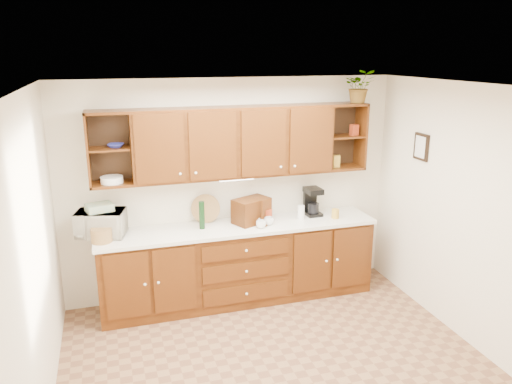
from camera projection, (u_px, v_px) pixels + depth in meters
floor at (279, 368)px, 4.70m from camera, size 4.00×4.00×0.00m
ceiling at (283, 88)px, 3.99m from camera, size 4.00×4.00×0.00m
back_wall at (232, 189)px, 5.96m from camera, size 4.00×0.00×4.00m
left_wall at (33, 267)px, 3.79m from camera, size 0.00×3.50×3.50m
right_wall at (472, 218)px, 4.91m from camera, size 0.00×3.50×3.50m
base_cabinets at (239, 264)px, 5.91m from camera, size 3.20×0.60×0.90m
countertop at (239, 227)px, 5.78m from camera, size 3.24×0.64×0.04m
upper_cabinets at (235, 142)px, 5.65m from camera, size 3.20×0.33×0.80m
undercabinet_light at (236, 179)px, 5.71m from camera, size 0.40×0.05×0.02m
framed_picture at (421, 147)px, 5.58m from camera, size 0.03×0.24×0.30m
wicker_basket at (101, 235)px, 5.25m from camera, size 0.28×0.28×0.15m
microwave at (101, 223)px, 5.41m from camera, size 0.58×0.46×0.28m
towel_stack at (99, 207)px, 5.36m from camera, size 0.31×0.26×0.08m
wine_bottle at (202, 215)px, 5.62m from camera, size 0.07×0.07×0.32m
woven_tray at (206, 221)px, 5.87m from camera, size 0.35×0.18×0.34m
bread_box at (251, 211)px, 5.83m from camera, size 0.49×0.41×0.29m
mug_tree at (262, 222)px, 5.75m from camera, size 0.24×0.26×0.31m
canister_red at (268, 216)px, 5.87m from camera, size 0.13×0.13×0.15m
canister_white at (301, 212)px, 5.96m from camera, size 0.11×0.11×0.17m
canister_yellow at (335, 214)px, 6.00m from camera, size 0.10×0.10×0.11m
coffee_maker at (312, 202)px, 6.11m from camera, size 0.19×0.24×0.34m
bowl_stack at (116, 146)px, 5.26m from camera, size 0.21×0.21×0.04m
plate_stack at (112, 180)px, 5.34m from camera, size 0.31×0.31×0.07m
pantry_box_yellow at (336, 161)px, 6.07m from camera, size 0.10×0.08×0.14m
pantry_box_red at (354, 130)px, 6.03m from camera, size 0.10×0.09×0.13m
potted_plant at (360, 86)px, 5.85m from camera, size 0.43×0.40×0.39m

